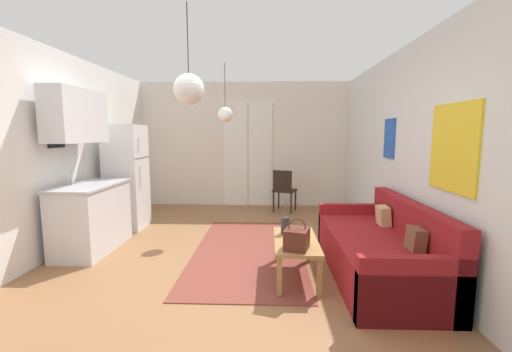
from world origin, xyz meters
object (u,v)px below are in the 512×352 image
object	(u,v)px
coffee_table	(296,245)
pendant_lamp_near	(189,89)
pendant_lamp_far	(225,114)
couch	(382,251)
accent_chair	(284,188)
handbag	(297,238)
bamboo_vase	(285,225)
refrigerator	(127,177)

from	to	relation	value
coffee_table	pendant_lamp_near	world-z (taller)	pendant_lamp_near
coffee_table	pendant_lamp_far	size ratio (longest dim) A/B	1.06
couch	accent_chair	world-z (taller)	accent_chair
pendant_lamp_near	handbag	bearing A→B (deg)	17.65
couch	bamboo_vase	world-z (taller)	bamboo_vase
bamboo_vase	refrigerator	distance (m)	3.05
bamboo_vase	refrigerator	world-z (taller)	refrigerator
couch	accent_chair	distance (m)	3.13
handbag	pendant_lamp_near	world-z (taller)	pendant_lamp_near
bamboo_vase	handbag	size ratio (longest dim) A/B	1.30
couch	bamboo_vase	bearing A→B (deg)	173.14
coffee_table	bamboo_vase	distance (m)	0.28
accent_chair	bamboo_vase	bearing A→B (deg)	106.81
accent_chair	couch	bearing A→B (deg)	126.81
couch	pendant_lamp_near	bearing A→B (deg)	-160.73
bamboo_vase	pendant_lamp_near	bearing A→B (deg)	-137.44
pendant_lamp_near	bamboo_vase	bearing A→B (deg)	42.56
coffee_table	accent_chair	xyz separation A→B (m)	(0.01, 3.05, 0.11)
bamboo_vase	accent_chair	world-z (taller)	accent_chair
couch	refrigerator	size ratio (longest dim) A/B	1.22
coffee_table	accent_chair	distance (m)	3.05
bamboo_vase	handbag	distance (m)	0.51
refrigerator	pendant_lamp_far	distance (m)	1.94
refrigerator	accent_chair	world-z (taller)	refrigerator
couch	pendant_lamp_far	bearing A→B (deg)	138.49
pendant_lamp_near	pendant_lamp_far	size ratio (longest dim) A/B	0.93
bamboo_vase	pendant_lamp_near	world-z (taller)	pendant_lamp_near
handbag	refrigerator	bearing A→B (deg)	140.77
coffee_table	pendant_lamp_far	xyz separation A→B (m)	(-0.99, 1.80, 1.50)
handbag	bamboo_vase	bearing A→B (deg)	100.56
handbag	refrigerator	distance (m)	3.41
pendant_lamp_far	couch	bearing A→B (deg)	-41.51
couch	pendant_lamp_near	world-z (taller)	pendant_lamp_near
coffee_table	handbag	distance (m)	0.34
accent_chair	pendant_lamp_far	distance (m)	2.12
bamboo_vase	handbag	world-z (taller)	bamboo_vase
couch	refrigerator	world-z (taller)	refrigerator
bamboo_vase	pendant_lamp_near	xyz separation A→B (m)	(-0.88, -0.81, 1.42)
handbag	pendant_lamp_far	size ratio (longest dim) A/B	0.35
refrigerator	pendant_lamp_near	xyz separation A→B (m)	(1.66, -2.46, 1.09)
bamboo_vase	pendant_lamp_far	xyz separation A→B (m)	(-0.88, 1.59, 1.34)
couch	pendant_lamp_far	world-z (taller)	pendant_lamp_far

